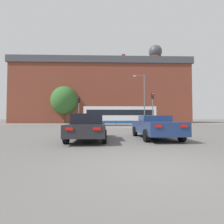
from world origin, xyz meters
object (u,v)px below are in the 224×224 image
at_px(car_saloon_left, 88,127).
at_px(pedestrian_waiting, 99,120).
at_px(car_roadster_right, 155,127).
at_px(traffic_light_near_left, 79,107).
at_px(traffic_light_near_right, 153,104).
at_px(pedestrian_walking_east, 116,119).
at_px(traffic_light_far_right, 138,112).
at_px(street_lamp_junction, 143,95).
at_px(traffic_light_far_left, 88,112).
at_px(bus_crossing_lead, 120,115).

relative_size(car_saloon_left, pedestrian_waiting, 3.03).
relative_size(car_roadster_right, traffic_light_near_left, 1.21).
xyz_separation_m(traffic_light_near_right, pedestrian_walking_east, (-3.98, 14.60, -1.96)).
xyz_separation_m(traffic_light_far_right, street_lamp_junction, (-0.83, -8.99, 2.34)).
height_order(car_saloon_left, traffic_light_far_left, traffic_light_far_left).
bearing_deg(bus_crossing_lead, car_roadster_right, 1.90).
xyz_separation_m(car_roadster_right, pedestrian_waiting, (-4.36, 26.00, 0.22)).
height_order(bus_crossing_lead, traffic_light_near_right, traffic_light_near_right).
bearing_deg(traffic_light_far_left, pedestrian_walking_east, 9.93).
distance_m(bus_crossing_lead, street_lamp_junction, 5.24).
height_order(traffic_light_near_right, traffic_light_near_left, traffic_light_near_right).
distance_m(car_roadster_right, traffic_light_near_left, 14.37).
bearing_deg(bus_crossing_lead, traffic_light_near_left, -40.76).
xyz_separation_m(car_roadster_right, bus_crossing_lead, (-0.65, 19.43, 0.99)).
height_order(traffic_light_near_right, pedestrian_waiting, traffic_light_near_right).
distance_m(traffic_light_far_right, pedestrian_walking_east, 4.80).
bearing_deg(car_roadster_right, traffic_light_near_left, 115.47).
distance_m(car_saloon_left, bus_crossing_lead, 20.29).
relative_size(street_lamp_junction, pedestrian_waiting, 5.13).
height_order(car_saloon_left, traffic_light_near_left, traffic_light_near_left).
relative_size(car_roadster_right, bus_crossing_lead, 0.41).
distance_m(traffic_light_near_right, traffic_light_far_right, 13.67).
height_order(car_roadster_right, traffic_light_far_right, traffic_light_far_right).
bearing_deg(pedestrian_walking_east, car_saloon_left, 62.82).
bearing_deg(traffic_light_far_left, car_roadster_right, -75.64).
bearing_deg(car_roadster_right, traffic_light_near_right, 74.08).
height_order(traffic_light_near_right, pedestrian_walking_east, traffic_light_near_right).
xyz_separation_m(traffic_light_near_left, traffic_light_far_left, (-0.21, 13.44, -0.19)).
xyz_separation_m(car_saloon_left, pedestrian_walking_east, (3.08, 27.72, 0.35)).
height_order(traffic_light_far_right, pedestrian_waiting, traffic_light_far_right).
bearing_deg(traffic_light_far_right, street_lamp_junction, -95.27).
height_order(car_roadster_right, street_lamp_junction, street_lamp_junction).
distance_m(car_saloon_left, traffic_light_near_right, 15.07).
relative_size(bus_crossing_lead, street_lamp_junction, 1.47).
relative_size(car_roadster_right, street_lamp_junction, 0.60).
bearing_deg(car_saloon_left, street_lamp_junction, 68.01).
bearing_deg(pedestrian_waiting, car_saloon_left, -148.87).
height_order(car_roadster_right, pedestrian_walking_east, pedestrian_walking_east).
distance_m(traffic_light_far_right, traffic_light_far_left, 10.38).
distance_m(car_roadster_right, pedestrian_walking_east, 27.16).
height_order(traffic_light_far_left, street_lamp_junction, street_lamp_junction).
bearing_deg(car_roadster_right, bus_crossing_lead, 90.30).
bearing_deg(car_saloon_left, traffic_light_far_right, 72.97).
bearing_deg(bus_crossing_lead, pedestrian_walking_east, -179.04).
relative_size(car_saloon_left, traffic_light_far_left, 1.30).
height_order(bus_crossing_lead, traffic_light_far_right, traffic_light_far_right).
distance_m(traffic_light_near_left, pedestrian_walking_east, 15.64).
height_order(bus_crossing_lead, pedestrian_waiting, bus_crossing_lead).
relative_size(car_saloon_left, pedestrian_walking_east, 2.65).
xyz_separation_m(bus_crossing_lead, traffic_light_far_right, (4.34, 6.76, 0.84)).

